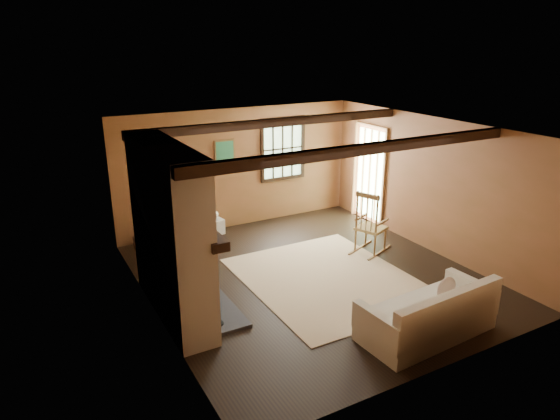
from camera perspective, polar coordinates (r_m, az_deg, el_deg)
ground at (r=8.18m, az=3.49°, el=-7.62°), size 5.50×5.50×0.00m
room_envelope at (r=7.91m, az=4.09°, el=4.11°), size 5.02×5.52×2.44m
fireplace at (r=6.89m, az=-12.24°, el=-3.27°), size 1.02×2.30×2.40m
rug at (r=8.13m, az=5.45°, el=-7.84°), size 2.50×3.00×0.01m
rocking_chair at (r=9.05m, az=10.25°, el=-1.88°), size 0.93×0.72×1.15m
sofa at (r=6.85m, az=16.75°, el=-11.65°), size 1.88×0.92×0.74m
firewood_pile at (r=9.56m, az=-14.28°, el=-3.29°), size 0.72×0.13×0.26m
laundry_basket at (r=9.92m, az=-8.08°, el=-1.92°), size 0.55×0.46×0.30m
basket_pillow at (r=9.83m, az=-8.15°, el=-0.57°), size 0.41×0.34×0.20m
armchair at (r=9.03m, az=-11.36°, el=-2.64°), size 1.12×1.13×0.77m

